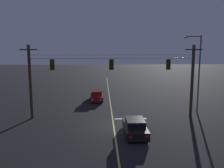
% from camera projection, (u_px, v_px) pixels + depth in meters
% --- Properties ---
extents(ground_plane, '(180.00, 180.00, 0.00)m').
position_uv_depth(ground_plane, '(114.00, 126.00, 21.94)').
color(ground_plane, black).
extents(lane_centre_stripe, '(0.14, 60.00, 0.01)m').
position_uv_depth(lane_centre_stripe, '(110.00, 104.00, 30.68)').
color(lane_centre_stripe, '#D1C64C').
rests_on(lane_centre_stripe, ground).
extents(stop_bar_paint, '(3.40, 0.36, 0.01)m').
position_uv_depth(stop_bar_paint, '(130.00, 119.00, 24.24)').
color(stop_bar_paint, silver).
rests_on(stop_bar_paint, ground).
extents(signal_span_assembly, '(18.94, 0.32, 7.76)m').
position_uv_depth(signal_span_assembly, '(112.00, 80.00, 24.15)').
color(signal_span_assembly, '#423021').
rests_on(signal_span_assembly, ground).
extents(traffic_light_leftmost, '(0.48, 0.41, 1.22)m').
position_uv_depth(traffic_light_leftmost, '(52.00, 65.00, 23.63)').
color(traffic_light_leftmost, black).
extents(traffic_light_left_inner, '(0.48, 0.41, 1.22)m').
position_uv_depth(traffic_light_left_inner, '(111.00, 65.00, 23.87)').
color(traffic_light_left_inner, black).
extents(traffic_light_centre, '(0.48, 0.41, 1.22)m').
position_uv_depth(traffic_light_centre, '(169.00, 64.00, 24.12)').
color(traffic_light_centre, black).
extents(car_waiting_near_lane, '(1.80, 4.33, 1.39)m').
position_uv_depth(car_waiting_near_lane, '(135.00, 127.00, 19.74)').
color(car_waiting_near_lane, black).
rests_on(car_waiting_near_lane, ground).
extents(car_oncoming_lead, '(1.80, 4.42, 1.39)m').
position_uv_depth(car_oncoming_lead, '(97.00, 96.00, 32.96)').
color(car_oncoming_lead, maroon).
rests_on(car_oncoming_lead, ground).
extents(street_lamp_corner, '(2.11, 0.30, 8.83)m').
position_uv_depth(street_lamp_corner, '(197.00, 67.00, 26.07)').
color(street_lamp_corner, '#4C4F54').
rests_on(street_lamp_corner, ground).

